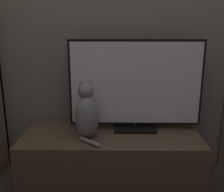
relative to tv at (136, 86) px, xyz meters
name	(u,v)px	position (x,y,z in m)	size (l,w,h in m)	color
wall_back	(112,12)	(-0.18, 0.22, 0.54)	(4.80, 0.05, 2.60)	#756B5B
tv_stand	(111,158)	(-0.18, -0.10, -0.55)	(1.33, 0.54, 0.41)	brown
tv	(136,86)	(0.00, 0.00, 0.00)	(1.01, 0.20, 0.69)	black
cat	(87,114)	(-0.36, -0.16, -0.17)	(0.21, 0.28, 0.43)	gray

